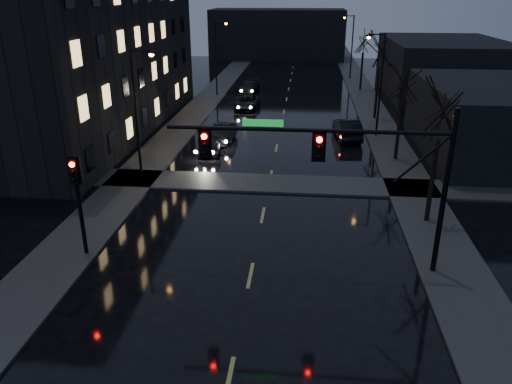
% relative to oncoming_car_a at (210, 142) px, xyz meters
% --- Properties ---
extents(sidewalk_left, '(3.00, 140.00, 0.12)m').
position_rel_oncoming_car_a_xyz_m(sidewalk_left, '(-3.70, 10.33, -0.65)').
color(sidewalk_left, '#2D2D2B').
rests_on(sidewalk_left, ground).
extents(sidewalk_right, '(3.00, 140.00, 0.12)m').
position_rel_oncoming_car_a_xyz_m(sidewalk_right, '(13.30, 10.33, -0.65)').
color(sidewalk_right, '#2D2D2B').
rests_on(sidewalk_right, ground).
extents(sidewalk_cross, '(40.00, 3.00, 0.12)m').
position_rel_oncoming_car_a_xyz_m(sidewalk_cross, '(4.80, -6.17, -0.65)').
color(sidewalk_cross, '#2D2D2B').
rests_on(sidewalk_cross, ground).
extents(apartment_block, '(12.00, 30.00, 12.00)m').
position_rel_oncoming_car_a_xyz_m(apartment_block, '(-11.70, 5.33, 5.29)').
color(apartment_block, black).
rests_on(apartment_block, ground).
extents(commercial_right_near, '(10.00, 14.00, 5.00)m').
position_rel_oncoming_car_a_xyz_m(commercial_right_near, '(20.30, 1.33, 1.79)').
color(commercial_right_near, black).
rests_on(commercial_right_near, ground).
extents(commercial_right_far, '(12.00, 18.00, 6.00)m').
position_rel_oncoming_car_a_xyz_m(commercial_right_far, '(21.80, 23.33, 2.29)').
color(commercial_right_far, black).
rests_on(commercial_right_far, ground).
extents(far_block, '(22.00, 10.00, 8.00)m').
position_rel_oncoming_car_a_xyz_m(far_block, '(1.80, 53.33, 3.29)').
color(far_block, black).
rests_on(far_block, ground).
extents(signal_mast, '(11.11, 0.41, 7.00)m').
position_rel_oncoming_car_a_xyz_m(signal_mast, '(8.64, -15.67, 4.16)').
color(signal_mast, black).
rests_on(signal_mast, ground).
extents(signal_pole_left, '(0.35, 0.41, 4.53)m').
position_rel_oncoming_car_a_xyz_m(signal_pole_left, '(-2.70, -15.67, 2.30)').
color(signal_pole_left, black).
rests_on(signal_pole_left, ground).
extents(tree_near, '(3.52, 3.52, 8.08)m').
position_rel_oncoming_car_a_xyz_m(tree_near, '(13.20, -10.67, 5.51)').
color(tree_near, black).
rests_on(tree_near, ground).
extents(tree_mid_a, '(3.30, 3.30, 7.58)m').
position_rel_oncoming_car_a_xyz_m(tree_mid_a, '(13.20, -0.67, 5.12)').
color(tree_mid_a, black).
rests_on(tree_mid_a, ground).
extents(tree_mid_b, '(3.74, 3.74, 8.59)m').
position_rel_oncoming_car_a_xyz_m(tree_mid_b, '(13.20, 11.33, 5.90)').
color(tree_mid_b, black).
rests_on(tree_mid_b, ground).
extents(tree_far, '(3.43, 3.43, 7.88)m').
position_rel_oncoming_car_a_xyz_m(tree_far, '(13.20, 25.33, 5.35)').
color(tree_far, black).
rests_on(tree_far, ground).
extents(streetlight_l_near, '(1.53, 0.28, 8.00)m').
position_rel_oncoming_car_a_xyz_m(streetlight_l_near, '(-2.79, -6.67, 4.06)').
color(streetlight_l_near, black).
rests_on(streetlight_l_near, ground).
extents(streetlight_l_far, '(1.53, 0.28, 8.00)m').
position_rel_oncoming_car_a_xyz_m(streetlight_l_far, '(-2.79, 20.33, 4.06)').
color(streetlight_l_far, black).
rests_on(streetlight_l_far, ground).
extents(streetlight_r_mid, '(1.53, 0.28, 8.00)m').
position_rel_oncoming_car_a_xyz_m(streetlight_r_mid, '(12.38, 5.33, 4.06)').
color(streetlight_r_mid, black).
rests_on(streetlight_r_mid, ground).
extents(streetlight_r_far, '(1.53, 0.28, 8.00)m').
position_rel_oncoming_car_a_xyz_m(streetlight_r_far, '(12.38, 33.33, 4.06)').
color(streetlight_r_far, black).
rests_on(streetlight_r_far, ground).
extents(oncoming_car_a, '(2.15, 4.34, 1.42)m').
position_rel_oncoming_car_a_xyz_m(oncoming_car_a, '(0.00, 0.00, 0.00)').
color(oncoming_car_a, black).
rests_on(oncoming_car_a, ground).
extents(oncoming_car_b, '(1.80, 4.27, 1.37)m').
position_rel_oncoming_car_a_xyz_m(oncoming_car_b, '(0.52, 2.67, -0.02)').
color(oncoming_car_b, black).
rests_on(oncoming_car_b, ground).
extents(oncoming_car_c, '(2.34, 4.68, 1.27)m').
position_rel_oncoming_car_a_xyz_m(oncoming_car_c, '(1.09, 14.23, -0.07)').
color(oncoming_car_c, black).
rests_on(oncoming_car_c, ground).
extents(oncoming_car_d, '(2.48, 4.81, 1.33)m').
position_rel_oncoming_car_a_xyz_m(oncoming_car_d, '(0.33, 22.47, -0.04)').
color(oncoming_car_d, black).
rests_on(oncoming_car_d, ground).
extents(lead_car, '(2.19, 5.00, 1.60)m').
position_rel_oncoming_car_a_xyz_m(lead_car, '(10.21, 4.56, 0.09)').
color(lead_car, black).
rests_on(lead_car, ground).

